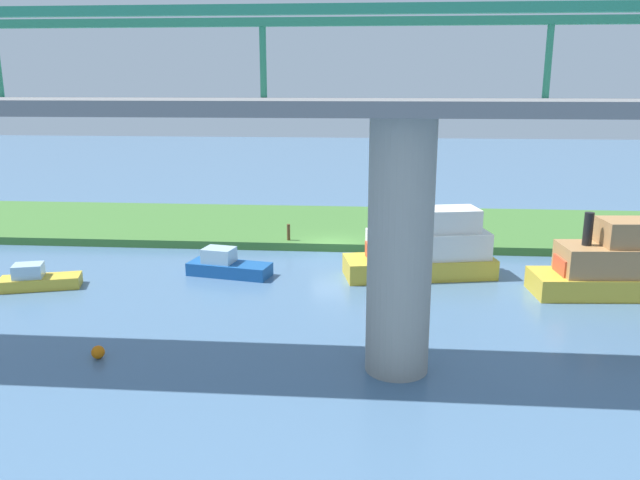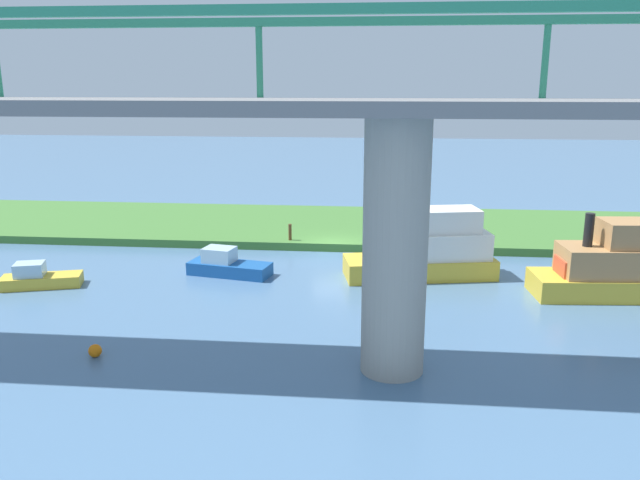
# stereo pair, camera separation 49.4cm
# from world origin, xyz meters

# --- Properties ---
(ground_plane) EXTENTS (160.00, 160.00, 0.00)m
(ground_plane) POSITION_xyz_m (0.00, 0.00, 0.00)
(ground_plane) COLOR #4C7093
(grassy_bank) EXTENTS (80.00, 12.00, 0.50)m
(grassy_bank) POSITION_xyz_m (0.00, -6.00, 0.25)
(grassy_bank) COLOR #427533
(grassy_bank) RESTS_ON ground
(bridge_pylon) EXTENTS (2.26, 2.26, 9.05)m
(bridge_pylon) POSITION_xyz_m (-3.31, 15.97, 4.53)
(bridge_pylon) COLOR #9E998E
(bridge_pylon) RESTS_ON ground
(bridge_span) EXTENTS (69.98, 4.30, 3.25)m
(bridge_span) POSITION_xyz_m (-3.31, 15.95, 9.55)
(bridge_span) COLOR slate
(bridge_span) RESTS_ON bridge_pylon
(person_on_bank) EXTENTS (0.47, 0.47, 1.39)m
(person_on_bank) POSITION_xyz_m (-4.64, -2.93, 1.20)
(person_on_bank) COLOR #2D334C
(person_on_bank) RESTS_ON grassy_bank
(mooring_post) EXTENTS (0.20, 0.20, 1.01)m
(mooring_post) POSITION_xyz_m (2.80, -0.76, 1.01)
(mooring_post) COLOR brown
(mooring_post) RESTS_ON grassy_bank
(pontoon_yellow) EXTENTS (8.22, 4.10, 4.02)m
(pontoon_yellow) POSITION_xyz_m (-5.17, 4.47, 1.49)
(pontoon_yellow) COLOR gold
(pontoon_yellow) RESTS_ON ground
(houseboat_blue) EXTENTS (8.18, 3.26, 4.09)m
(houseboat_blue) POSITION_xyz_m (-14.51, 6.76, 1.51)
(houseboat_blue) COLOR gold
(houseboat_blue) RESTS_ON ground
(motorboat_red) EXTENTS (4.64, 2.42, 1.47)m
(motorboat_red) POSITION_xyz_m (5.35, 5.19, 0.53)
(motorboat_red) COLOR #195199
(motorboat_red) RESTS_ON ground
(motorboat_white) EXTENTS (4.07, 2.41, 1.28)m
(motorboat_white) POSITION_xyz_m (14.35, 8.16, 0.46)
(motorboat_white) COLOR gold
(motorboat_white) RESTS_ON ground
(marker_buoy) EXTENTS (0.50, 0.50, 0.50)m
(marker_buoy) POSITION_xyz_m (7.83, 15.97, 0.25)
(marker_buoy) COLOR orange
(marker_buoy) RESTS_ON ground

